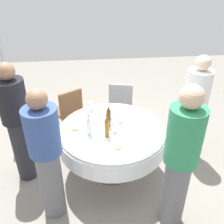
{
  "coord_description": "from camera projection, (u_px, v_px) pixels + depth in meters",
  "views": [
    {
      "loc": [
        0.28,
        2.61,
        2.53
      ],
      "look_at": [
        0.0,
        0.0,
        0.98
      ],
      "focal_mm": 39.54,
      "sensor_mm": 36.0,
      "label": 1
    }
  ],
  "objects": [
    {
      "name": "tent_pole_secondary",
      "position": [
        2.0,
        54.0,
        4.0
      ],
      "size": [
        0.07,
        0.07,
        2.62
      ],
      "primitive_type": "cylinder",
      "color": "#B2B5B7",
      "rests_on": "ground_plane"
    },
    {
      "name": "dining_table",
      "position": [
        112.0,
        138.0,
        3.25
      ],
      "size": [
        1.39,
        1.39,
        0.74
      ],
      "color": "white",
      "rests_on": "ground_plane"
    },
    {
      "name": "plate_west",
      "position": [
        147.0,
        128.0,
        3.17
      ],
      "size": [
        0.21,
        0.21,
        0.02
      ],
      "color": "white",
      "rests_on": "dining_table"
    },
    {
      "name": "spoon_east",
      "position": [
        99.0,
        118.0,
        3.38
      ],
      "size": [
        0.09,
        0.17,
        0.0
      ],
      "primitive_type": "cube",
      "rotation": [
        0.0,
        0.0,
        1.16
      ],
      "color": "silver",
      "rests_on": "dining_table"
    },
    {
      "name": "bottle_brown_east",
      "position": [
        109.0,
        117.0,
        3.15
      ],
      "size": [
        0.06,
        0.06,
        0.31
      ],
      "color": "#593314",
      "rests_on": "dining_table"
    },
    {
      "name": "person_east",
      "position": [
        180.0,
        160.0,
        2.42
      ],
      "size": [
        0.34,
        0.34,
        1.7
      ],
      "rotation": [
        0.0,
        0.0,
        0.6
      ],
      "color": "slate",
      "rests_on": "ground_plane"
    },
    {
      "name": "wine_glass_near",
      "position": [
        91.0,
        104.0,
        3.52
      ],
      "size": [
        0.08,
        0.08,
        0.14
      ],
      "color": "white",
      "rests_on": "dining_table"
    },
    {
      "name": "folded_napkin",
      "position": [
        127.0,
        129.0,
        3.14
      ],
      "size": [
        0.17,
        0.17,
        0.02
      ],
      "primitive_type": "cube",
      "rotation": [
        0.0,
        0.0,
        -0.06
      ],
      "color": "white",
      "rests_on": "dining_table"
    },
    {
      "name": "fork_north",
      "position": [
        142.0,
        140.0,
        2.95
      ],
      "size": [
        0.14,
        0.14,
        0.0
      ],
      "primitive_type": "cube",
      "rotation": [
        0.0,
        0.0,
        2.36
      ],
      "color": "silver",
      "rests_on": "dining_table"
    },
    {
      "name": "plate_mid",
      "position": [
        121.0,
        109.0,
        3.6
      ],
      "size": [
        0.25,
        0.25,
        0.02
      ],
      "color": "white",
      "rests_on": "dining_table"
    },
    {
      "name": "wine_glass_front",
      "position": [
        120.0,
        116.0,
        3.24
      ],
      "size": [
        0.08,
        0.08,
        0.14
      ],
      "color": "white",
      "rests_on": "dining_table"
    },
    {
      "name": "bottle_amber_outer",
      "position": [
        107.0,
        127.0,
        2.95
      ],
      "size": [
        0.06,
        0.06,
        0.31
      ],
      "color": "#8C5619",
      "rests_on": "dining_table"
    },
    {
      "name": "plate_left",
      "position": [
        75.0,
        130.0,
        3.13
      ],
      "size": [
        0.22,
        0.22,
        0.04
      ],
      "color": "white",
      "rests_on": "dining_table"
    },
    {
      "name": "person_outer",
      "position": [
        47.0,
        156.0,
        2.56
      ],
      "size": [
        0.34,
        0.34,
        1.61
      ],
      "rotation": [
        0.0,
        0.0,
        -0.91
      ],
      "color": "slate",
      "rests_on": "ground_plane"
    },
    {
      "name": "person_north",
      "position": [
        195.0,
        106.0,
        3.52
      ],
      "size": [
        0.34,
        0.34,
        1.57
      ],
      "rotation": [
        0.0,
        0.0,
        1.82
      ],
      "color": "slate",
      "rests_on": "ground_plane"
    },
    {
      "name": "bottle_clear_north",
      "position": [
        89.0,
        126.0,
        3.0
      ],
      "size": [
        0.06,
        0.06,
        0.28
      ],
      "color": "silver",
      "rests_on": "dining_table"
    },
    {
      "name": "wine_glass_inner",
      "position": [
        111.0,
        112.0,
        3.34
      ],
      "size": [
        0.06,
        0.06,
        0.14
      ],
      "color": "white",
      "rests_on": "dining_table"
    },
    {
      "name": "ground_plane",
      "position": [
        112.0,
        171.0,
        3.55
      ],
      "size": [
        10.0,
        10.0,
        0.0
      ],
      "primitive_type": "plane",
      "color": "gray"
    },
    {
      "name": "plate_right",
      "position": [
        118.0,
        148.0,
        2.81
      ],
      "size": [
        0.21,
        0.21,
        0.04
      ],
      "color": "white",
      "rests_on": "dining_table"
    },
    {
      "name": "spoon_rear",
      "position": [
        135.0,
        117.0,
        3.41
      ],
      "size": [
        0.13,
        0.15,
        0.0
      ],
      "primitive_type": "cube",
      "rotation": [
        0.0,
        0.0,
        0.89
      ],
      "color": "silver",
      "rests_on": "dining_table"
    },
    {
      "name": "wine_glass_rear",
      "position": [
        114.0,
        124.0,
        3.06
      ],
      "size": [
        0.07,
        0.07,
        0.15
      ],
      "color": "white",
      "rests_on": "dining_table"
    },
    {
      "name": "chair_near",
      "position": [
        69.0,
        109.0,
        4.06
      ],
      "size": [
        0.55,
        0.55,
        0.87
      ],
      "rotation": [
        0.0,
        0.0,
        3.71
      ],
      "color": "brown",
      "rests_on": "ground_plane"
    },
    {
      "name": "chair_front",
      "position": [
        121.0,
        100.0,
        4.31
      ],
      "size": [
        0.48,
        0.48,
        0.87
      ],
      "rotation": [
        0.0,
        0.0,
        2.9
      ],
      "color": "#99999E",
      "rests_on": "ground_plane"
    },
    {
      "name": "person_rear",
      "position": [
        17.0,
        123.0,
        3.05
      ],
      "size": [
        0.34,
        0.34,
        1.65
      ],
      "rotation": [
        0.0,
        0.0,
        4.66
      ],
      "color": "#26262B",
      "rests_on": "ground_plane"
    }
  ]
}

